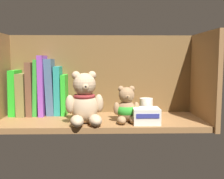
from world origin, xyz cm
name	(u,v)px	position (x,y,z in cm)	size (l,w,h in cm)	color
shelf_board	(101,122)	(0.00, 0.00, 1.00)	(74.11, 26.21, 2.00)	olive
shelf_back_panel	(102,77)	(0.00, 13.71, 16.88)	(76.51, 1.20, 33.76)	brown
shelf_side_panel_right	(204,79)	(37.85, 0.00, 16.88)	(1.60, 28.61, 33.76)	olive
book_0	(16,92)	(-34.20, 9.88, 10.89)	(2.71, 12.23, 17.78)	green
book_1	(25,94)	(-30.85, 9.88, 10.26)	(3.24, 14.26, 16.51)	olive
book_2	(32,88)	(-27.67, 9.88, 12.44)	(2.36, 12.98, 20.87)	brown
book_3	(38,87)	(-25.31, 9.88, 12.96)	(1.61, 12.07, 21.93)	green
book_4	(44,85)	(-23.13, 9.88, 13.74)	(2.01, 13.39, 23.48)	purple
book_5	(51,87)	(-20.31, 9.88, 13.09)	(2.87, 9.81, 22.19)	#44607A
book_6	(58,90)	(-17.30, 9.88, 11.61)	(2.39, 9.48, 19.23)	teal
book_7	(65,94)	(-14.78, 9.88, 10.00)	(1.89, 10.56, 15.99)	green
teddy_bear_larger	(85,101)	(-5.52, -7.14, 9.70)	(13.38, 13.91, 18.03)	tan
teddy_bear_smaller	(127,108)	(8.99, -4.98, 7.03)	(9.37, 9.82, 12.80)	#93704C
pillar_candle	(146,109)	(16.67, -0.43, 5.86)	(4.88, 4.88, 7.72)	silver
small_product_box	(146,116)	(15.52, -7.58, 4.72)	(9.04, 7.77, 5.44)	silver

